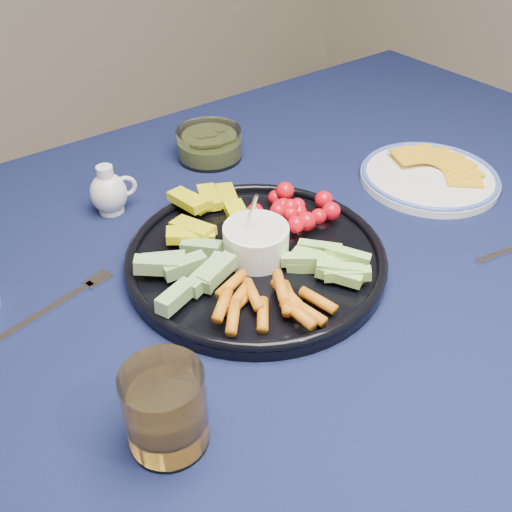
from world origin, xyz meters
TOP-DOWN VIEW (x-y plane):
  - dining_table at (0.00, 0.00)m, footprint 1.67×1.07m
  - crudite_platter at (-0.05, -0.00)m, footprint 0.38×0.38m
  - creamer_pitcher at (-0.15, 0.26)m, footprint 0.08×0.06m
  - pickle_bowl at (0.09, 0.31)m, footprint 0.12×0.12m
  - cheese_plate at (0.35, -0.00)m, footprint 0.24×0.24m
  - juice_tumbler at (-0.29, -0.18)m, footprint 0.09×0.09m
  - fork_left at (-0.30, 0.09)m, footprint 0.18×0.06m

SIDE VIEW (x-z plane):
  - dining_table at x=0.00m, z-range 0.29..1.03m
  - fork_left at x=-0.30m, z-range 0.75..0.75m
  - cheese_plate at x=0.35m, z-range 0.74..0.77m
  - crudite_platter at x=-0.05m, z-range 0.71..0.83m
  - pickle_bowl at x=0.09m, z-range 0.74..0.80m
  - creamer_pitcher at x=-0.15m, z-range 0.74..0.82m
  - juice_tumbler at x=-0.29m, z-range 0.74..0.84m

